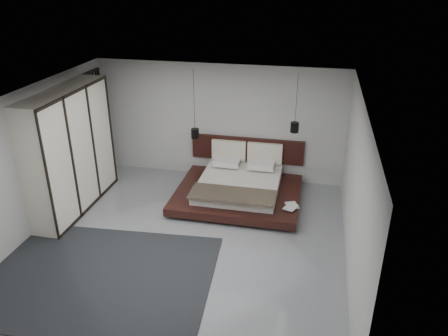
% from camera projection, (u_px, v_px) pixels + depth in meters
% --- Properties ---
extents(floor, '(6.00, 6.00, 0.00)m').
position_uv_depth(floor, '(185.00, 240.00, 8.41)').
color(floor, gray).
rests_on(floor, ground).
extents(ceiling, '(6.00, 6.00, 0.00)m').
position_uv_depth(ceiling, '(179.00, 99.00, 7.23)').
color(ceiling, white).
rests_on(ceiling, wall_back).
extents(wall_back, '(6.00, 0.00, 6.00)m').
position_uv_depth(wall_back, '(219.00, 122.00, 10.48)').
color(wall_back, '#B3B3B1').
rests_on(wall_back, floor).
extents(wall_front, '(6.00, 0.00, 6.00)m').
position_uv_depth(wall_front, '(107.00, 282.00, 5.16)').
color(wall_front, '#B3B3B1').
rests_on(wall_front, floor).
extents(wall_left, '(0.00, 6.00, 6.00)m').
position_uv_depth(wall_left, '(33.00, 161.00, 8.39)').
color(wall_left, '#B3B3B1').
rests_on(wall_left, floor).
extents(wall_right, '(0.00, 6.00, 6.00)m').
position_uv_depth(wall_right, '(355.00, 191.00, 7.25)').
color(wall_right, '#B3B3B1').
rests_on(wall_right, floor).
extents(lattice_screen, '(0.05, 0.90, 2.60)m').
position_uv_depth(lattice_screen, '(96.00, 125.00, 10.60)').
color(lattice_screen, black).
rests_on(lattice_screen, floor).
extents(bed, '(2.73, 2.37, 1.07)m').
position_uv_depth(bed, '(239.00, 186.00, 9.85)').
color(bed, black).
rests_on(bed, floor).
extents(book_lower, '(0.34, 0.38, 0.03)m').
position_uv_depth(book_lower, '(287.00, 206.00, 9.07)').
color(book_lower, '#99724C').
rests_on(book_lower, bed).
extents(book_upper, '(0.33, 0.38, 0.02)m').
position_uv_depth(book_upper, '(286.00, 206.00, 9.03)').
color(book_upper, '#99724C').
rests_on(book_upper, book_lower).
extents(pendant_left, '(0.18, 0.18, 1.59)m').
position_uv_depth(pendant_left, '(195.00, 133.00, 10.01)').
color(pendant_left, black).
rests_on(pendant_left, ceiling).
extents(pendant_right, '(0.18, 0.18, 1.28)m').
position_uv_depth(pendant_right, '(295.00, 127.00, 9.45)').
color(pendant_right, black).
rests_on(pendant_right, ceiling).
extents(wardrobe, '(0.63, 2.65, 2.60)m').
position_uv_depth(wardrobe, '(70.00, 151.00, 9.10)').
color(wardrobe, '#EEE5D0').
rests_on(wardrobe, floor).
extents(rug, '(4.18, 3.12, 0.02)m').
position_uv_depth(rug, '(94.00, 276.00, 7.42)').
color(rug, black).
rests_on(rug, floor).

